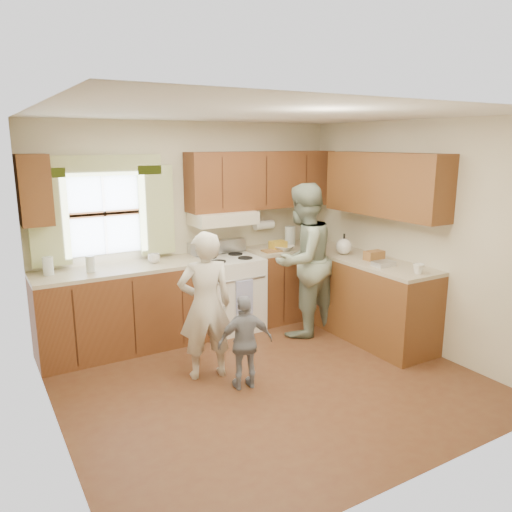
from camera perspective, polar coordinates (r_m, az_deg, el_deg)
room at (r=4.58m, az=1.46°, el=0.12°), size 3.80×3.80×3.80m
kitchen_fixtures at (r=5.88m, az=0.97°, el=-1.13°), size 3.80×2.25×2.15m
stove at (r=6.14m, az=-3.31°, el=-4.16°), size 0.76×0.67×1.07m
woman_left at (r=4.84m, az=-5.81°, el=-5.66°), size 0.59×0.45×1.46m
woman_right at (r=5.89m, az=5.33°, el=-0.50°), size 1.05×0.93×1.81m
child at (r=4.69m, az=-1.23°, el=-9.84°), size 0.56×0.32×0.90m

